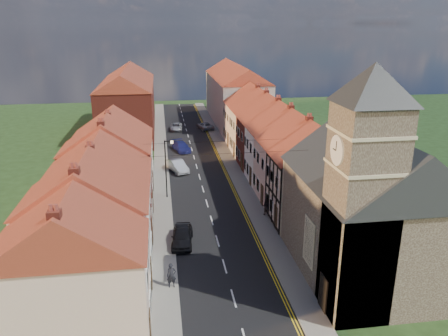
% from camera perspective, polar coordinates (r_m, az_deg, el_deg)
% --- Properties ---
extents(ground, '(160.00, 160.00, 0.00)m').
position_cam_1_polar(ground, '(28.14, 1.97, -18.98)').
color(ground, '#2E5223').
rests_on(ground, ground).
extents(road, '(7.00, 90.00, 0.02)m').
position_cam_1_polar(road, '(54.87, -3.60, 0.21)').
color(road, black).
rests_on(road, ground).
extents(pavement_left, '(1.80, 90.00, 0.12)m').
position_cam_1_polar(pavement_left, '(54.70, -8.20, 0.05)').
color(pavement_left, gray).
rests_on(pavement_left, ground).
extents(pavement_right, '(1.80, 90.00, 0.12)m').
position_cam_1_polar(pavement_right, '(55.37, 0.94, 0.47)').
color(pavement_right, gray).
rests_on(pavement_right, ground).
extents(church, '(11.25, 14.25, 15.20)m').
position_cam_1_polar(church, '(30.80, 18.39, -3.93)').
color(church, '#3F342C').
rests_on(church, ground).
extents(cottage_r_tudor, '(8.30, 5.20, 9.00)m').
position_cam_1_polar(cottage_r_tudor, '(39.27, 12.11, -0.78)').
color(cottage_r_tudor, '#BFB1A1').
rests_on(cottage_r_tudor, ground).
extents(cottage_r_white_near, '(8.30, 6.00, 9.00)m').
position_cam_1_polar(cottage_r_white_near, '(44.12, 9.77, 1.50)').
color(cottage_r_white_near, beige).
rests_on(cottage_r_white_near, ground).
extents(cottage_r_cream_mid, '(8.30, 5.20, 9.00)m').
position_cam_1_polar(cottage_r_cream_mid, '(49.08, 7.86, 3.32)').
color(cottage_r_cream_mid, white).
rests_on(cottage_r_cream_mid, ground).
extents(cottage_r_pink, '(8.30, 6.00, 9.00)m').
position_cam_1_polar(cottage_r_pink, '(54.12, 6.29, 4.79)').
color(cottage_r_pink, maroon).
rests_on(cottage_r_pink, ground).
extents(cottage_r_white_far, '(8.30, 5.20, 9.00)m').
position_cam_1_polar(cottage_r_white_far, '(59.23, 4.99, 6.02)').
color(cottage_r_white_far, '#BFB1A1').
rests_on(cottage_r_white_far, ground).
extents(cottage_r_cream_far, '(8.30, 6.00, 9.00)m').
position_cam_1_polar(cottage_r_cream_far, '(64.38, 3.90, 7.04)').
color(cottage_r_cream_far, beige).
rests_on(cottage_r_cream_far, ground).
extents(cottage_l_brick_near, '(8.30, 5.70, 8.80)m').
position_cam_1_polar(cottage_l_brick_near, '(25.69, -19.19, -12.38)').
color(cottage_l_brick_near, beige).
rests_on(cottage_l_brick_near, ground).
extents(cottage_l_cream, '(8.30, 6.30, 9.10)m').
position_cam_1_polar(cottage_l_cream, '(30.69, -17.35, -6.66)').
color(cottage_l_cream, white).
rests_on(cottage_l_cream, ground).
extents(cottage_l_white, '(8.30, 6.90, 8.80)m').
position_cam_1_polar(cottage_l_white, '(36.60, -15.91, -2.68)').
color(cottage_l_white, maroon).
rests_on(cottage_l_white, ground).
extents(cottage_l_brick_mid, '(8.30, 5.70, 9.10)m').
position_cam_1_polar(cottage_l_brick_mid, '(42.27, -14.96, 0.46)').
color(cottage_l_brick_mid, maroon).
rests_on(cottage_l_brick_mid, ground).
extents(cottage_l_pink, '(8.30, 6.30, 8.80)m').
position_cam_1_polar(cottage_l_pink, '(47.84, -14.24, 2.39)').
color(cottage_l_pink, '#BFB1A1').
rests_on(cottage_l_pink, ground).
extents(block_right_far, '(8.30, 24.20, 10.50)m').
position_cam_1_polar(block_right_far, '(79.04, 1.56, 9.78)').
color(block_right_far, '#BFB1A1').
rests_on(block_right_far, ground).
extents(block_left_far, '(8.30, 24.20, 10.50)m').
position_cam_1_polar(block_left_far, '(73.13, -12.43, 8.67)').
color(block_left_far, maroon).
rests_on(block_left_far, ground).
extents(lamppost, '(0.88, 0.15, 6.00)m').
position_cam_1_polar(lamppost, '(44.12, -7.51, 0.34)').
color(lamppost, black).
rests_on(lamppost, pavement_left).
extents(car_near, '(2.07, 4.27, 1.40)m').
position_cam_1_polar(car_near, '(35.92, -5.49, -8.83)').
color(car_near, black).
rests_on(car_near, ground).
extents(car_mid, '(2.77, 4.51, 1.40)m').
position_cam_1_polar(car_mid, '(53.04, -6.10, 0.28)').
color(car_mid, '#B3B6BB').
rests_on(car_mid, ground).
extents(car_far, '(2.86, 4.72, 1.28)m').
position_cam_1_polar(car_far, '(61.67, -5.60, 2.82)').
color(car_far, navy).
rests_on(car_far, ground).
extents(car_distant, '(2.21, 4.28, 1.15)m').
position_cam_1_polar(car_distant, '(73.90, -6.26, 5.35)').
color(car_distant, '#B1B4B9').
rests_on(car_distant, ground).
extents(pedestrian_left, '(0.66, 0.46, 1.73)m').
position_cam_1_polar(pedestrian_left, '(30.37, -6.87, -13.76)').
color(pedestrian_left, black).
rests_on(pedestrian_left, pavement_left).
extents(pedestrian_right, '(0.93, 0.78, 1.71)m').
position_cam_1_polar(pedestrian_right, '(40.79, 5.47, -4.96)').
color(pedestrian_right, '#2B2322').
rests_on(pedestrian_right, pavement_right).
extents(car_distant_b, '(2.89, 4.70, 1.22)m').
position_cam_1_polar(car_distant_b, '(74.21, -2.48, 5.53)').
color(car_distant_b, '#999BA0').
rests_on(car_distant_b, ground).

